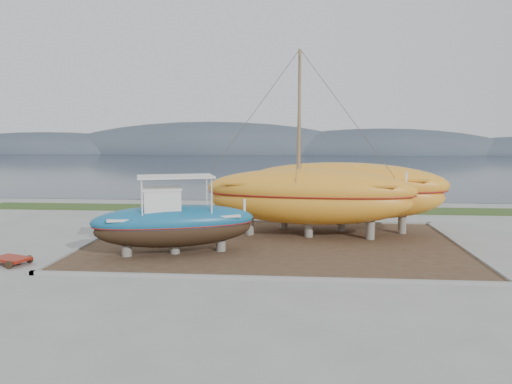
# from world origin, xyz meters

# --- Properties ---
(ground) EXTENTS (140.00, 140.00, 0.00)m
(ground) POSITION_xyz_m (0.00, 0.00, 0.00)
(ground) COLOR gray
(ground) RESTS_ON ground
(dirt_patch) EXTENTS (18.00, 12.00, 0.06)m
(dirt_patch) POSITION_xyz_m (0.00, 4.00, 0.03)
(dirt_patch) COLOR #422D1E
(dirt_patch) RESTS_ON ground
(curb_frame) EXTENTS (18.60, 12.60, 0.15)m
(curb_frame) POSITION_xyz_m (0.00, 4.00, 0.07)
(curb_frame) COLOR gray
(curb_frame) RESTS_ON ground
(grass_strip) EXTENTS (44.00, 3.00, 0.08)m
(grass_strip) POSITION_xyz_m (0.00, 15.50, 0.04)
(grass_strip) COLOR #284219
(grass_strip) RESTS_ON ground
(sea) EXTENTS (260.00, 100.00, 0.04)m
(sea) POSITION_xyz_m (0.00, 70.00, 0.00)
(sea) COLOR #17212E
(sea) RESTS_ON ground
(mountain_ridge) EXTENTS (200.00, 36.00, 20.00)m
(mountain_ridge) POSITION_xyz_m (0.00, 125.00, 0.00)
(mountain_ridge) COLOR #333D49
(mountain_ridge) RESTS_ON ground
(blue_caique) EXTENTS (7.69, 4.49, 3.54)m
(blue_caique) POSITION_xyz_m (-4.35, 1.56, 1.83)
(blue_caique) COLOR #165D88
(blue_caique) RESTS_ON dirt_patch
(white_dinghy) EXTENTS (3.84, 1.46, 1.15)m
(white_dinghy) POSITION_xyz_m (-6.46, 4.52, 0.64)
(white_dinghy) COLOR silver
(white_dinghy) RESTS_ON dirt_patch
(orange_sailboat) EXTENTS (11.27, 4.30, 9.68)m
(orange_sailboat) POSITION_xyz_m (1.79, 5.75, 4.90)
(orange_sailboat) COLOR orange
(orange_sailboat) RESTS_ON dirt_patch
(orange_bare_hull) EXTENTS (11.76, 5.11, 3.73)m
(orange_bare_hull) POSITION_xyz_m (3.66, 7.63, 1.92)
(orange_bare_hull) COLOR orange
(orange_bare_hull) RESTS_ON dirt_patch
(red_trailer) EXTENTS (2.50, 1.81, 0.32)m
(red_trailer) POSITION_xyz_m (-10.76, -0.76, 0.16)
(red_trailer) COLOR maroon
(red_trailer) RESTS_ON ground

